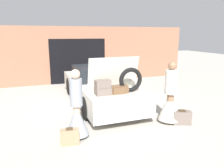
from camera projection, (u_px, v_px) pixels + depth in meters
ground_plane at (100, 102)px, 7.95m from camera, size 40.00×40.00×0.00m
garage_wall_back at (78, 55)px, 10.97m from camera, size 12.00×0.14×2.80m
car at (99, 86)px, 7.81m from camera, size 1.83×4.84×1.79m
person_left at (77, 114)px, 5.13m from camera, size 0.56×0.56×1.66m
person_right at (170, 101)px, 6.05m from camera, size 0.64×0.64×1.71m
suitcase_beside_left_person at (70, 137)px, 4.87m from camera, size 0.43×0.21×0.40m
suitcase_beside_right_person at (182, 118)px, 5.99m from camera, size 0.53×0.36×0.41m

